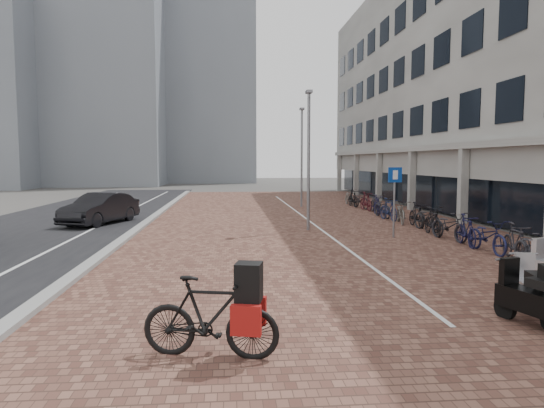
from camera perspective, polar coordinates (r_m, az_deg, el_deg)
The scene contains 16 objects.
ground at distance 10.94m, azimuth 2.84°, elevation -9.58°, with size 140.00×140.00×0.00m, color #474442.
plaza_brick at distance 22.91m, azimuth 3.65°, elevation -1.86°, with size 14.50×42.00×0.04m, color brown.
street_asphalt at distance 23.86m, azimuth -23.47°, elevation -2.01°, with size 8.00×50.00×0.03m, color black.
curb at distance 22.93m, azimuth -14.18°, elevation -1.85°, with size 0.35×42.00×0.14m, color gray.
lane_line at distance 23.31m, azimuth -18.80°, elevation -1.97°, with size 0.12×44.00×0.00m, color white.
parking_line at distance 22.94m, azimuth 4.14°, elevation -1.79°, with size 0.10×30.00×0.00m, color white.
office_building at distance 30.69m, azimuth 23.96°, elevation 15.29°, with size 8.40×40.00×15.00m.
bg_towers at distance 61.82m, azimuth -17.67°, elevation 15.25°, with size 33.00×23.00×32.00m.
car_dark at distance 22.60m, azimuth -19.54°, elevation -0.51°, with size 1.45×4.17×1.37m, color black.
hero_bike at distance 6.99m, azimuth -7.28°, elevation -12.90°, with size 2.02×0.98×1.38m.
scooter_mid at distance 9.10m, azimuth 28.67°, elevation -9.55°, with size 0.51×1.64×1.13m, color black, non-canonical shape.
scooter_back at distance 9.68m, azimuth 28.53°, elevation -8.76°, with size 0.50×1.61×1.11m, color #B1B1B6, non-canonical shape.
parking_sign at distance 17.82m, azimuth 14.21°, elevation 1.54°, with size 0.53×0.14×2.54m.
lamp_near at distance 19.19m, azimuth 4.31°, elevation 4.93°, with size 0.12×0.12×5.45m, color gray.
lamp_far at distance 29.19m, azimuth 3.50°, elevation 5.36°, with size 0.12×0.12×5.86m, color slate.
bike_row at distance 22.16m, azimuth 15.12°, elevation -0.93°, with size 1.27×20.41×1.05m.
Camera 1 is at (-1.47, -10.48, 2.76)m, focal length 32.04 mm.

